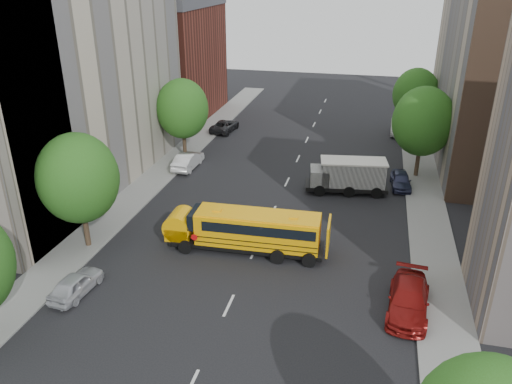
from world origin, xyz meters
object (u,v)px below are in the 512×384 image
at_px(street_tree_2, 182,109).
at_px(street_tree_1, 78,178).
at_px(parked_car_5, 398,127).
at_px(parked_car_1, 188,160).
at_px(safari_truck, 347,175).
at_px(parked_car_4, 401,180).
at_px(school_bus, 246,229).
at_px(parked_car_3, 408,299).
at_px(parked_car_2, 225,126).
at_px(street_tree_5, 416,94).
at_px(parked_car_0, 76,284).
at_px(street_tree_4, 423,122).

bearing_deg(street_tree_2, street_tree_1, -90.00).
bearing_deg(parked_car_5, parked_car_1, -140.72).
relative_size(safari_truck, parked_car_4, 1.78).
distance_m(school_bus, parked_car_3, 11.04).
xyz_separation_m(street_tree_1, safari_truck, (16.19, 13.06, -3.45)).
distance_m(parked_car_1, parked_car_2, 11.79).
xyz_separation_m(parked_car_2, parked_car_5, (19.20, 3.69, 0.08)).
height_order(street_tree_2, street_tree_5, street_tree_2).
bearing_deg(parked_car_0, street_tree_2, -80.02).
xyz_separation_m(street_tree_2, parked_car_3, (20.60, -20.15, -4.07)).
distance_m(street_tree_2, street_tree_5, 25.06).
bearing_deg(parked_car_0, parked_car_2, -84.06).
bearing_deg(street_tree_1, parked_car_3, -5.96).
bearing_deg(school_bus, street_tree_4, 51.91).
bearing_deg(parked_car_3, street_tree_4, 91.00).
relative_size(school_bus, parked_car_3, 1.94).
bearing_deg(parked_car_2, parked_car_3, 128.27).
bearing_deg(safari_truck, school_bus, -126.05).
xyz_separation_m(street_tree_4, parked_car_3, (-1.40, -20.15, -4.32)).
relative_size(street_tree_2, parked_car_5, 1.71).
height_order(parked_car_0, parked_car_3, parked_car_3).
height_order(street_tree_2, parked_car_1, street_tree_2).
relative_size(street_tree_1, school_bus, 0.78).
bearing_deg(street_tree_5, parked_car_0, -119.54).
distance_m(school_bus, safari_truck, 12.43).
height_order(street_tree_1, school_bus, street_tree_1).
distance_m(safari_truck, parked_car_0, 22.82).
height_order(street_tree_2, street_tree_4, street_tree_4).
xyz_separation_m(street_tree_1, street_tree_5, (22.00, 30.00, -0.25)).
bearing_deg(parked_car_2, parked_car_1, 94.83).
height_order(safari_truck, parked_car_1, safari_truck).
bearing_deg(parked_car_2, safari_truck, 141.67).
xyz_separation_m(parked_car_3, parked_car_4, (-0.01, 17.28, -0.09)).
height_order(street_tree_5, parked_car_1, street_tree_5).
distance_m(street_tree_1, parked_car_1, 15.77).
distance_m(street_tree_4, parked_car_3, 20.66).
xyz_separation_m(parked_car_0, parked_car_3, (18.40, 2.79, 0.11)).
xyz_separation_m(street_tree_2, parked_car_5, (20.60, 12.62, -4.08)).
height_order(parked_car_3, parked_car_5, parked_car_3).
relative_size(street_tree_1, street_tree_2, 1.03).
xyz_separation_m(street_tree_2, street_tree_5, (22.00, 12.00, -0.12)).
xyz_separation_m(parked_car_2, parked_car_3, (19.20, -29.08, 0.09)).
bearing_deg(parked_car_4, school_bus, -132.24).
bearing_deg(parked_car_1, school_bus, 125.70).
xyz_separation_m(parked_car_1, parked_car_2, (0.00, 11.79, -0.09)).
xyz_separation_m(parked_car_2, parked_car_4, (19.19, -11.80, -0.00)).
relative_size(parked_car_0, parked_car_5, 0.84).
bearing_deg(street_tree_4, parked_car_1, -172.08).
bearing_deg(street_tree_5, parked_car_4, -95.43).
relative_size(street_tree_1, parked_car_3, 1.52).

